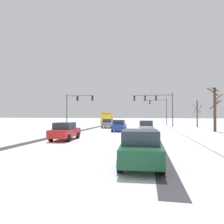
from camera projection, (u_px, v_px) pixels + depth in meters
The scene contains 15 objects.
ground_plane at pixel (8, 172), 7.86m from camera, with size 300.00×300.00×0.00m, color silver.
wheel_track_left_lane at pixel (70, 133), 24.88m from camera, with size 1.00×36.36×0.01m, color #38383D.
wheel_track_right_lane at pixel (154, 135), 23.00m from camera, with size 0.87×36.36×0.01m, color #38383D.
sidewalk_kerb_right at pixel (206, 137), 20.43m from camera, with size 4.00×36.36×0.12m, color white.
traffic_signal_near_right at pixel (156, 102), 37.22m from camera, with size 7.59×0.40×6.50m.
traffic_signal_far_right at pixel (160, 107), 48.75m from camera, with size 5.85×0.38×6.50m.
traffic_signal_near_left at pixel (76, 103), 38.09m from camera, with size 5.51×0.56×6.50m.
car_grey_lead at pixel (108, 123), 35.57m from camera, with size 1.91×4.14×1.62m.
car_blue_second at pixel (119, 126), 28.03m from camera, with size 1.90×4.13×1.62m.
car_silver_third at pixel (146, 127), 24.42m from camera, with size 1.86×4.11×1.62m.
car_red_fourth at pixel (65, 131), 18.12m from camera, with size 1.97×4.17×1.62m.
car_dark_green_sixth at pixel (140, 148), 8.88m from camera, with size 1.99×4.18×1.62m.
box_truck_delivery at pixel (107, 118), 52.25m from camera, with size 2.52×7.48×3.02m.
bare_tree_sidewalk_mid at pixel (215, 108), 27.45m from camera, with size 2.16×2.18×6.19m.
bare_tree_sidewalk_far at pixel (197, 113), 37.59m from camera, with size 1.82×1.79×5.14m.
Camera 1 is at (5.51, -7.03, 2.28)m, focal length 31.44 mm.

